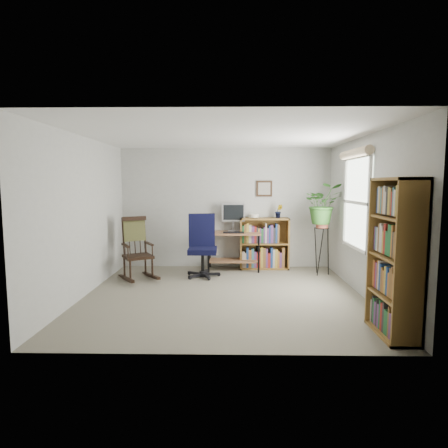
{
  "coord_description": "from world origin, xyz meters",
  "views": [
    {
      "loc": [
        0.11,
        -5.56,
        1.69
      ],
      "look_at": [
        0.0,
        0.4,
        1.05
      ],
      "focal_mm": 30.0,
      "sensor_mm": 36.0,
      "label": 1
    }
  ],
  "objects_px": {
    "rocking_chair": "(138,248)",
    "tall_bookshelf": "(395,258)",
    "office_chair": "(203,245)",
    "desk": "(233,251)",
    "low_bookshelf": "(264,243)"
  },
  "relations": [
    {
      "from": "low_bookshelf",
      "to": "rocking_chair",
      "type": "bearing_deg",
      "value": -159.07
    },
    {
      "from": "low_bookshelf",
      "to": "tall_bookshelf",
      "type": "height_order",
      "value": "tall_bookshelf"
    },
    {
      "from": "low_bookshelf",
      "to": "tall_bookshelf",
      "type": "distance_m",
      "value": 3.5
    },
    {
      "from": "office_chair",
      "to": "rocking_chair",
      "type": "distance_m",
      "value": 1.15
    },
    {
      "from": "office_chair",
      "to": "tall_bookshelf",
      "type": "distance_m",
      "value": 3.5
    },
    {
      "from": "office_chair",
      "to": "rocking_chair",
      "type": "relative_size",
      "value": 1.03
    },
    {
      "from": "desk",
      "to": "low_bookshelf",
      "type": "relative_size",
      "value": 1.02
    },
    {
      "from": "rocking_chair",
      "to": "low_bookshelf",
      "type": "bearing_deg",
      "value": -8.79
    },
    {
      "from": "rocking_chair",
      "to": "tall_bookshelf",
      "type": "relative_size",
      "value": 0.64
    },
    {
      "from": "tall_bookshelf",
      "to": "rocking_chair",
      "type": "bearing_deg",
      "value": 145.18
    },
    {
      "from": "rocking_chair",
      "to": "tall_bookshelf",
      "type": "distance_m",
      "value": 4.22
    },
    {
      "from": "desk",
      "to": "rocking_chair",
      "type": "bearing_deg",
      "value": -155.76
    },
    {
      "from": "desk",
      "to": "office_chair",
      "type": "height_order",
      "value": "office_chair"
    },
    {
      "from": "office_chair",
      "to": "low_bookshelf",
      "type": "relative_size",
      "value": 1.14
    },
    {
      "from": "low_bookshelf",
      "to": "tall_bookshelf",
      "type": "bearing_deg",
      "value": -70.82
    }
  ]
}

